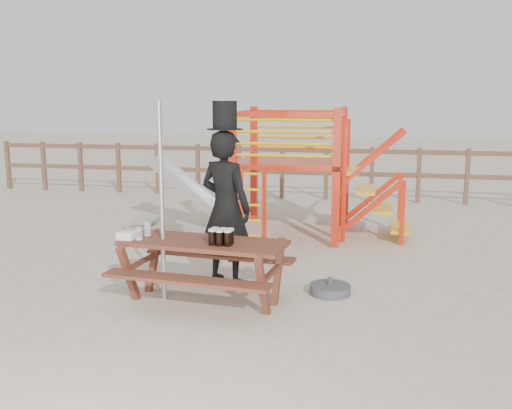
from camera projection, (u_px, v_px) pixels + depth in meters
name	position (u px, v px, depth m)	size (l,w,h in m)	color
ground	(224.00, 306.00, 6.22)	(60.00, 60.00, 0.00)	beige
back_fence	(304.00, 167.00, 12.83)	(15.09, 0.09, 1.20)	brown
playground_fort	(286.00, 170.00, 9.45)	(4.71, 1.84, 2.10)	red
picnic_table	(204.00, 264.00, 6.26)	(1.91, 1.41, 0.70)	brown
man_with_hat	(226.00, 204.00, 6.82)	(0.80, 0.67, 2.21)	black
metal_pole	(162.00, 203.00, 6.23)	(0.05, 0.05, 2.21)	#B2B2B7
parasol_base	(330.00, 289.00, 6.59)	(0.47, 0.47, 0.20)	#3E3E43
paper_bag	(126.00, 236.00, 6.29)	(0.18, 0.14, 0.08)	white
stout_pints	(221.00, 237.00, 6.04)	(0.26, 0.18, 0.17)	black
empty_glasses	(145.00, 231.00, 6.40)	(0.09, 0.31, 0.15)	silver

